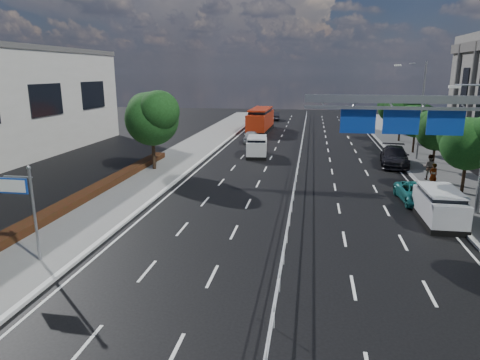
# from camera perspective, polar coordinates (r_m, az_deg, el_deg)

# --- Properties ---
(ground) EXTENTS (160.00, 160.00, 0.00)m
(ground) POSITION_cam_1_polar(r_m,az_deg,el_deg) (17.54, 5.48, -13.34)
(ground) COLOR black
(ground) RESTS_ON ground
(sidewalk_near) EXTENTS (5.00, 140.00, 0.14)m
(sidewalk_near) POSITION_cam_1_polar(r_m,az_deg,el_deg) (21.46, -27.31, -9.42)
(sidewalk_near) COLOR slate
(sidewalk_near) RESTS_ON ground
(kerb_near) EXTENTS (0.25, 140.00, 0.15)m
(kerb_near) POSITION_cam_1_polar(r_m,az_deg,el_deg) (20.12, -21.48, -10.35)
(kerb_near) COLOR silver
(kerb_near) RESTS_ON ground
(median_fence) EXTENTS (0.05, 85.00, 1.02)m
(median_fence) POSITION_cam_1_polar(r_m,az_deg,el_deg) (38.79, 7.93, 2.86)
(median_fence) COLOR silver
(median_fence) RESTS_ON ground
(hedge_near) EXTENTS (1.00, 36.00, 0.44)m
(hedge_near) POSITION_cam_1_polar(r_m,az_deg,el_deg) (26.16, -24.13, -4.26)
(hedge_near) COLOR black
(hedge_near) RESTS_ON sidewalk_near
(toilet_sign) EXTENTS (1.62, 0.18, 4.34)m
(toilet_sign) POSITION_cam_1_polar(r_m,az_deg,el_deg) (20.23, -26.99, -2.12)
(toilet_sign) COLOR gray
(toilet_sign) RESTS_ON ground
(overhead_gantry) EXTENTS (10.24, 0.38, 7.45)m
(overhead_gantry) POSITION_cam_1_polar(r_m,az_deg,el_deg) (26.35, 22.37, 7.76)
(overhead_gantry) COLOR gray
(overhead_gantry) RESTS_ON ground
(streetlight_far) EXTENTS (2.78, 2.40, 9.00)m
(streetlight_far) POSITION_cam_1_polar(r_m,az_deg,el_deg) (42.71, 22.72, 9.30)
(streetlight_far) COLOR gray
(streetlight_far) RESTS_ON ground
(near_tree_back) EXTENTS (4.84, 4.51, 6.69)m
(near_tree_back) POSITION_cam_1_polar(r_m,az_deg,el_deg) (36.06, -11.62, 8.42)
(near_tree_back) COLOR black
(near_tree_back) RESTS_ON ground
(far_tree_d) EXTENTS (3.85, 3.59, 5.34)m
(far_tree_d) POSITION_cam_1_polar(r_m,az_deg,el_deg) (32.03, 28.25, 4.64)
(far_tree_d) COLOR black
(far_tree_d) RESTS_ON ground
(far_tree_e) EXTENTS (3.63, 3.38, 5.13)m
(far_tree_e) POSITION_cam_1_polar(r_m,az_deg,el_deg) (39.16, 24.83, 6.29)
(far_tree_e) COLOR black
(far_tree_e) RESTS_ON ground
(far_tree_f) EXTENTS (3.52, 3.28, 5.02)m
(far_tree_f) POSITION_cam_1_polar(r_m,az_deg,el_deg) (46.40, 22.47, 7.49)
(far_tree_f) COLOR black
(far_tree_f) RESTS_ON ground
(far_tree_g) EXTENTS (3.96, 3.69, 5.45)m
(far_tree_g) POSITION_cam_1_polar(r_m,az_deg,el_deg) (53.68, 20.78, 8.71)
(far_tree_g) COLOR black
(far_tree_g) RESTS_ON ground
(far_tree_h) EXTENTS (3.41, 3.18, 4.91)m
(far_tree_h) POSITION_cam_1_polar(r_m,az_deg,el_deg) (61.06, 19.43, 9.08)
(far_tree_h) COLOR black
(far_tree_h) RESTS_ON ground
(white_minivan) EXTENTS (2.32, 4.61, 1.93)m
(white_minivan) POSITION_cam_1_polar(r_m,az_deg,el_deg) (42.10, 2.28, 4.47)
(white_minivan) COLOR black
(white_minivan) RESTS_ON ground
(red_bus) EXTENTS (2.82, 10.65, 3.16)m
(red_bus) POSITION_cam_1_polar(r_m,az_deg,el_deg) (60.16, 2.76, 8.09)
(red_bus) COLOR black
(red_bus) RESTS_ON ground
(near_car_silver) EXTENTS (2.01, 4.33, 1.44)m
(near_car_silver) POSITION_cam_1_polar(r_m,az_deg,el_deg) (50.27, 1.51, 5.81)
(near_car_silver) COLOR #979A9E
(near_car_silver) RESTS_ON ground
(near_car_dark) EXTENTS (1.62, 4.10, 1.33)m
(near_car_dark) POSITION_cam_1_polar(r_m,az_deg,el_deg) (74.27, 4.72, 8.47)
(near_car_dark) COLOR black
(near_car_dark) RESTS_ON ground
(silver_minivan) EXTENTS (1.96, 4.55, 1.88)m
(silver_minivan) POSITION_cam_1_polar(r_m,az_deg,el_deg) (25.99, 25.06, -3.16)
(silver_minivan) COLOR black
(silver_minivan) RESTS_ON ground
(parked_car_teal) EXTENTS (2.34, 4.53, 1.22)m
(parked_car_teal) POSITION_cam_1_polar(r_m,az_deg,el_deg) (29.33, 22.55, -1.66)
(parked_car_teal) COLOR #176A68
(parked_car_teal) RESTS_ON ground
(parked_car_dark) EXTENTS (2.94, 5.91, 1.65)m
(parked_car_dark) POSITION_cam_1_polar(r_m,az_deg,el_deg) (40.19, 19.90, 2.97)
(parked_car_dark) COLOR black
(parked_car_dark) RESTS_ON ground
(pedestrian_a) EXTENTS (0.72, 0.59, 1.70)m
(pedestrian_a) POSITION_cam_1_polar(r_m,az_deg,el_deg) (33.21, 24.35, 0.60)
(pedestrian_a) COLOR gray
(pedestrian_a) RESTS_ON sidewalk_far
(pedestrian_b) EXTENTS (1.16, 1.06, 1.94)m
(pedestrian_b) POSITION_cam_1_polar(r_m,az_deg,el_deg) (35.29, 23.93, 1.59)
(pedestrian_b) COLOR gray
(pedestrian_b) RESTS_ON sidewalk_far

